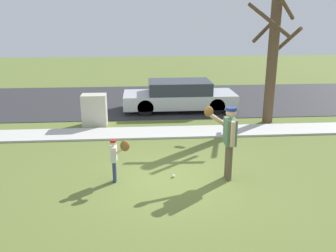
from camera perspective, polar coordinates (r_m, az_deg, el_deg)
name	(u,v)px	position (r m, az deg, el deg)	size (l,w,h in m)	color
ground_plane	(164,134)	(12.10, -0.66, -1.28)	(48.00, 48.00, 0.00)	olive
sidewalk_strip	(164,132)	(12.18, -0.69, -1.00)	(36.00, 1.20, 0.06)	beige
road_surface	(157,100)	(17.00, -1.79, 4.16)	(36.00, 6.80, 0.02)	#2D2D30
person_adult	(228,135)	(8.61, 9.49, -1.42)	(0.71, 0.66, 1.79)	brown
person_child	(117,154)	(8.52, -8.15, -4.46)	(0.46, 0.42, 1.09)	navy
baseball	(173,176)	(8.94, 0.87, -7.91)	(0.07, 0.07, 0.07)	white
utility_cabinet	(94,110)	(13.18, -11.57, 2.49)	(0.86, 0.59, 1.14)	beige
street_tree_near	(273,56)	(13.48, 16.25, 10.54)	(1.84, 1.88, 4.54)	brown
parked_sedan_silver	(179,96)	(15.01, 1.81, 4.81)	(4.60, 1.80, 1.23)	silver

